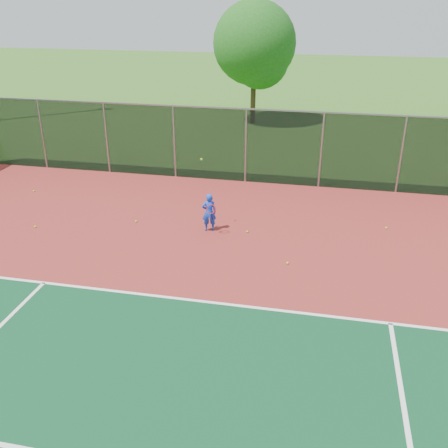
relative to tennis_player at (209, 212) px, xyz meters
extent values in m
plane|color=#2D5F1B|center=(3.38, -7.13, -0.67)|extent=(120.00, 120.00, 0.00)
cube|color=maroon|center=(3.38, -5.13, -0.66)|extent=(30.00, 20.00, 0.02)
cube|color=white|center=(5.38, -4.13, -0.64)|extent=(22.00, 0.10, 0.00)
cube|color=black|center=(3.38, 4.87, 0.85)|extent=(30.00, 0.04, 3.00)
cube|color=gray|center=(3.38, 4.87, 2.35)|extent=(30.00, 0.06, 0.06)
imported|color=blue|center=(0.00, 0.00, -0.01)|extent=(0.54, 0.43, 1.28)
cylinder|color=black|center=(0.15, -0.25, -0.03)|extent=(0.03, 0.15, 0.27)
torus|color=#A51414|center=(0.15, -0.35, 0.27)|extent=(0.30, 0.13, 0.29)
sphere|color=#BBE21A|center=(-0.25, 0.10, 1.74)|extent=(0.07, 0.07, 0.07)
sphere|color=#BBE21A|center=(1.25, 0.07, -0.61)|extent=(0.07, 0.07, 0.07)
sphere|color=#BBE21A|center=(-2.60, 0.10, -0.61)|extent=(0.07, 0.07, 0.07)
sphere|color=#BBE21A|center=(5.73, 1.29, -0.61)|extent=(0.07, 0.07, 0.07)
sphere|color=#BBE21A|center=(-7.56, 1.99, -0.61)|extent=(0.07, 0.07, 0.07)
sphere|color=#BBE21A|center=(2.73, -1.75, -0.61)|extent=(0.07, 0.07, 0.07)
sphere|color=#BBE21A|center=(-5.74, -0.99, -0.61)|extent=(0.07, 0.07, 0.07)
cylinder|color=#362513|center=(-0.89, 15.15, 0.66)|extent=(0.30, 0.30, 2.64)
sphere|color=#174F15|center=(-0.89, 15.15, 3.89)|extent=(4.70, 4.70, 4.70)
sphere|color=#174F15|center=(-0.49, 14.85, 3.01)|extent=(3.23, 3.23, 3.23)
camera|label=1|loc=(3.48, -14.43, 6.48)|focal=40.00mm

